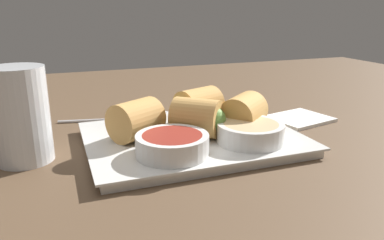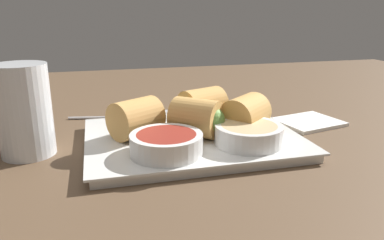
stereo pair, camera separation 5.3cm
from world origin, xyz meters
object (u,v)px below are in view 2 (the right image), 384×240
(spoon, at_px, (158,115))
(drinking_glass, at_px, (24,111))
(dipping_bowl_far, at_px, (249,134))
(napkin, at_px, (309,122))
(dipping_bowl_near, at_px, (166,143))
(serving_plate, at_px, (192,139))

(spoon, xyz_separation_m, drinking_glass, (0.20, 0.13, 0.06))
(dipping_bowl_far, bearing_deg, napkin, -146.95)
(napkin, height_order, drinking_glass, drinking_glass)
(dipping_bowl_near, height_order, drinking_glass, drinking_glass)
(serving_plate, relative_size, dipping_bowl_near, 3.28)
(serving_plate, height_order, dipping_bowl_far, dipping_bowl_far)
(dipping_bowl_far, bearing_deg, spoon, -65.79)
(spoon, relative_size, napkin, 1.70)
(drinking_glass, bearing_deg, spoon, -147.33)
(dipping_bowl_near, distance_m, spoon, 0.21)
(serving_plate, bearing_deg, dipping_bowl_near, 51.84)
(spoon, bearing_deg, serving_plate, 99.90)
(drinking_glass, bearing_deg, dipping_bowl_near, 155.78)
(dipping_bowl_far, relative_size, spoon, 0.47)
(dipping_bowl_near, xyz_separation_m, spoon, (-0.03, -0.21, -0.02))
(serving_plate, relative_size, dipping_bowl_far, 3.28)
(dipping_bowl_near, xyz_separation_m, drinking_glass, (0.18, -0.08, 0.03))
(dipping_bowl_near, bearing_deg, serving_plate, -128.16)
(dipping_bowl_far, xyz_separation_m, drinking_glass, (0.30, -0.07, 0.03))
(dipping_bowl_far, relative_size, napkin, 0.80)
(drinking_glass, bearing_deg, dipping_bowl_far, 166.18)
(dipping_bowl_near, distance_m, napkin, 0.30)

